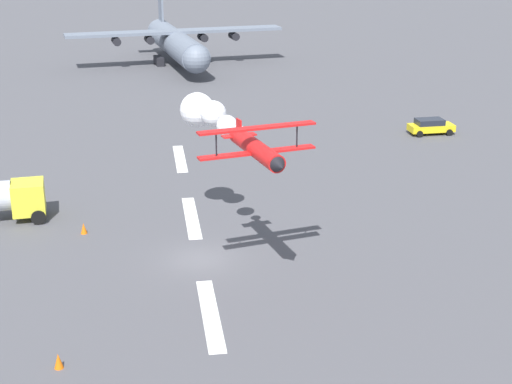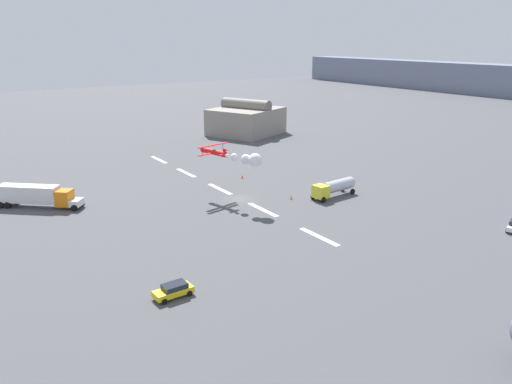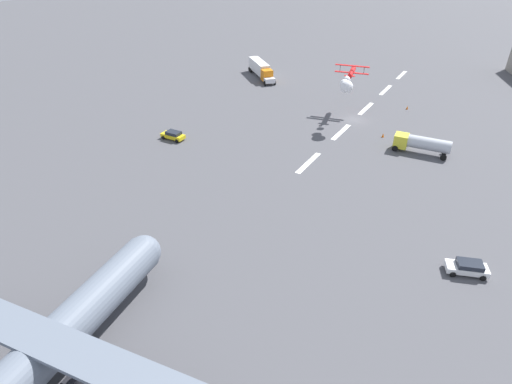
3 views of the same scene
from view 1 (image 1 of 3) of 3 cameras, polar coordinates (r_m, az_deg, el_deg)
ground_plane at (r=47.62m, az=-4.21°, el=-4.99°), size 440.00×440.00×0.00m
runway_stripe_2 at (r=41.30m, az=-3.41°, el=-9.05°), size 8.00×0.90×0.01m
runway_stripe_3 at (r=54.11m, az=-4.81°, el=-1.89°), size 8.00×0.90×0.01m
runway_stripe_4 at (r=67.46m, az=-5.66°, el=2.49°), size 8.00×0.90×0.01m
cargo_transport_plane at (r=110.11m, az=-5.86°, el=10.92°), size 28.05×30.74×10.95m
stunt_biplane_red at (r=47.14m, az=-2.83°, el=5.25°), size 14.08×6.95×2.36m
followme_car_yellow at (r=76.58m, az=12.84°, el=4.80°), size 2.16×4.40×1.52m
traffic_cone_near at (r=37.75m, az=-14.46°, el=-12.06°), size 0.44×0.44×0.75m
traffic_cone_far at (r=52.35m, az=-12.67°, el=-2.65°), size 0.44×0.44×0.75m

